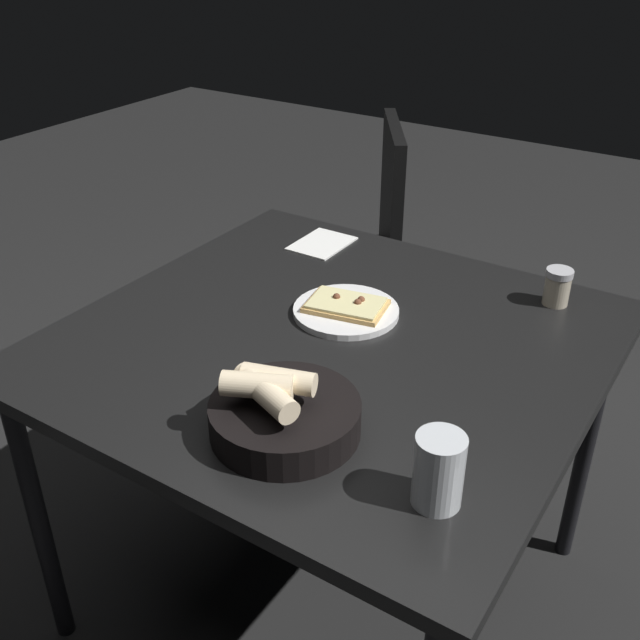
{
  "coord_description": "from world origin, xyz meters",
  "views": [
    {
      "loc": [
        -1.09,
        -0.68,
        1.51
      ],
      "look_at": [
        -0.02,
        0.01,
        0.78
      ],
      "focal_mm": 41.79,
      "sensor_mm": 36.0,
      "label": 1
    }
  ],
  "objects_px": {
    "pizza_plate": "(346,309)",
    "beer_glass": "(438,475)",
    "pepper_shaker": "(557,289)",
    "bread_basket": "(283,413)",
    "dining_table": "(331,363)",
    "chair_spare": "(354,243)"
  },
  "relations": [
    {
      "from": "dining_table",
      "to": "chair_spare",
      "type": "distance_m",
      "value": 0.98
    },
    {
      "from": "bread_basket",
      "to": "chair_spare",
      "type": "height_order",
      "value": "chair_spare"
    },
    {
      "from": "dining_table",
      "to": "pepper_shaker",
      "type": "bearing_deg",
      "value": -41.06
    },
    {
      "from": "pizza_plate",
      "to": "beer_glass",
      "type": "relative_size",
      "value": 1.92
    },
    {
      "from": "dining_table",
      "to": "beer_glass",
      "type": "relative_size",
      "value": 8.78
    },
    {
      "from": "pizza_plate",
      "to": "beer_glass",
      "type": "xyz_separation_m",
      "value": [
        -0.41,
        -0.4,
        0.04
      ]
    },
    {
      "from": "beer_glass",
      "to": "pizza_plate",
      "type": "bearing_deg",
      "value": 44.53
    },
    {
      "from": "pizza_plate",
      "to": "bread_basket",
      "type": "height_order",
      "value": "bread_basket"
    },
    {
      "from": "pepper_shaker",
      "to": "beer_glass",
      "type": "bearing_deg",
      "value": -176.39
    },
    {
      "from": "bread_basket",
      "to": "pizza_plate",
      "type": "bearing_deg",
      "value": 16.82
    },
    {
      "from": "bread_basket",
      "to": "beer_glass",
      "type": "xyz_separation_m",
      "value": [
        -0.01,
        -0.28,
        0.01
      ]
    },
    {
      "from": "pizza_plate",
      "to": "beer_glass",
      "type": "height_order",
      "value": "beer_glass"
    },
    {
      "from": "dining_table",
      "to": "chair_spare",
      "type": "xyz_separation_m",
      "value": [
        0.86,
        0.45,
        -0.16
      ]
    },
    {
      "from": "bread_basket",
      "to": "beer_glass",
      "type": "bearing_deg",
      "value": -92.18
    },
    {
      "from": "pizza_plate",
      "to": "pepper_shaker",
      "type": "distance_m",
      "value": 0.46
    },
    {
      "from": "dining_table",
      "to": "beer_glass",
      "type": "xyz_separation_m",
      "value": [
        -0.31,
        -0.38,
        0.11
      ]
    },
    {
      "from": "bread_basket",
      "to": "chair_spare",
      "type": "distance_m",
      "value": 1.3
    },
    {
      "from": "bread_basket",
      "to": "chair_spare",
      "type": "bearing_deg",
      "value": 25.23
    },
    {
      "from": "dining_table",
      "to": "beer_glass",
      "type": "bearing_deg",
      "value": -129.44
    },
    {
      "from": "pizza_plate",
      "to": "chair_spare",
      "type": "xyz_separation_m",
      "value": [
        0.76,
        0.42,
        -0.23
      ]
    },
    {
      "from": "chair_spare",
      "to": "beer_glass",
      "type": "bearing_deg",
      "value": -144.72
    },
    {
      "from": "beer_glass",
      "to": "pepper_shaker",
      "type": "height_order",
      "value": "beer_glass"
    }
  ]
}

